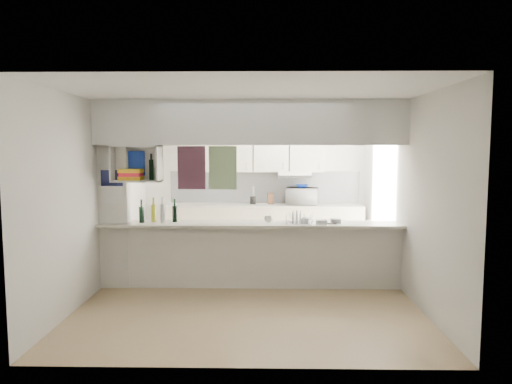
{
  "coord_description": "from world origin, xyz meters",
  "views": [
    {
      "loc": [
        0.2,
        -6.3,
        1.95
      ],
      "look_at": [
        0.07,
        0.5,
        1.31
      ],
      "focal_mm": 32.0,
      "sensor_mm": 36.0,
      "label": 1
    }
  ],
  "objects_px": {
    "bowl": "(302,186)",
    "wine_bottles": "(158,213)",
    "dish_rack": "(299,218)",
    "microwave": "(302,196)"
  },
  "relations": [
    {
      "from": "dish_rack",
      "to": "wine_bottles",
      "type": "relative_size",
      "value": 0.77
    },
    {
      "from": "bowl",
      "to": "wine_bottles",
      "type": "relative_size",
      "value": 0.46
    },
    {
      "from": "wine_bottles",
      "to": "dish_rack",
      "type": "bearing_deg",
      "value": -1.96
    },
    {
      "from": "microwave",
      "to": "bowl",
      "type": "bearing_deg",
      "value": 56.95
    },
    {
      "from": "microwave",
      "to": "bowl",
      "type": "height_order",
      "value": "bowl"
    },
    {
      "from": "dish_rack",
      "to": "wine_bottles",
      "type": "distance_m",
      "value": 1.98
    },
    {
      "from": "microwave",
      "to": "dish_rack",
      "type": "relative_size",
      "value": 1.41
    },
    {
      "from": "microwave",
      "to": "wine_bottles",
      "type": "height_order",
      "value": "wine_bottles"
    },
    {
      "from": "wine_bottles",
      "to": "bowl",
      "type": "bearing_deg",
      "value": 43.16
    },
    {
      "from": "bowl",
      "to": "wine_bottles",
      "type": "xyz_separation_m",
      "value": [
        -2.18,
        -2.05,
        -0.22
      ]
    }
  ]
}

